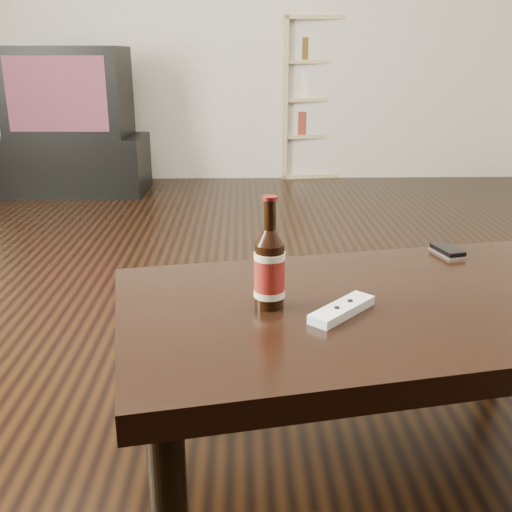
{
  "coord_description": "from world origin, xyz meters",
  "views": [
    {
      "loc": [
        0.08,
        -1.97,
        0.99
      ],
      "look_at": [
        0.11,
        -0.72,
        0.57
      ],
      "focal_mm": 42.0,
      "sensor_mm": 36.0,
      "label": 1
    }
  ],
  "objects_px": {
    "beer_bottle": "(270,269)",
    "phone": "(448,251)",
    "tv_stand": "(75,164)",
    "tv": "(68,92)",
    "bookshelf": "(319,95)",
    "remote": "(342,310)",
    "coffee_table": "(377,324)"
  },
  "relations": [
    {
      "from": "tv",
      "to": "remote",
      "type": "relative_size",
      "value": 4.97
    },
    {
      "from": "beer_bottle",
      "to": "phone",
      "type": "distance_m",
      "value": 0.64
    },
    {
      "from": "tv_stand",
      "to": "bookshelf",
      "type": "height_order",
      "value": "bookshelf"
    },
    {
      "from": "tv_stand",
      "to": "beer_bottle",
      "type": "relative_size",
      "value": 4.11
    },
    {
      "from": "phone",
      "to": "remote",
      "type": "bearing_deg",
      "value": -146.74
    },
    {
      "from": "bookshelf",
      "to": "remote",
      "type": "relative_size",
      "value": 7.46
    },
    {
      "from": "tv_stand",
      "to": "phone",
      "type": "height_order",
      "value": "phone"
    },
    {
      "from": "tv",
      "to": "coffee_table",
      "type": "relative_size",
      "value": 0.65
    },
    {
      "from": "tv",
      "to": "coffee_table",
      "type": "xyz_separation_m",
      "value": [
        1.56,
        -3.2,
        -0.34
      ]
    },
    {
      "from": "coffee_table",
      "to": "phone",
      "type": "bearing_deg",
      "value": 50.96
    },
    {
      "from": "tv_stand",
      "to": "tv",
      "type": "bearing_deg",
      "value": -90.0
    },
    {
      "from": "phone",
      "to": "remote",
      "type": "height_order",
      "value": "remote"
    },
    {
      "from": "tv_stand",
      "to": "remote",
      "type": "relative_size",
      "value": 6.12
    },
    {
      "from": "beer_bottle",
      "to": "phone",
      "type": "xyz_separation_m",
      "value": [
        0.52,
        0.36,
        -0.08
      ]
    },
    {
      "from": "bookshelf",
      "to": "beer_bottle",
      "type": "height_order",
      "value": "bookshelf"
    },
    {
      "from": "tv_stand",
      "to": "beer_bottle",
      "type": "distance_m",
      "value": 3.5
    },
    {
      "from": "bookshelf",
      "to": "phone",
      "type": "distance_m",
      "value": 3.53
    },
    {
      "from": "tv",
      "to": "phone",
      "type": "relative_size",
      "value": 7.1
    },
    {
      "from": "remote",
      "to": "beer_bottle",
      "type": "bearing_deg",
      "value": -153.24
    },
    {
      "from": "beer_bottle",
      "to": "tv_stand",
      "type": "bearing_deg",
      "value": 111.95
    },
    {
      "from": "tv",
      "to": "phone",
      "type": "height_order",
      "value": "tv"
    },
    {
      "from": "coffee_table",
      "to": "tv_stand",
      "type": "bearing_deg",
      "value": 115.93
    },
    {
      "from": "tv_stand",
      "to": "beer_bottle",
      "type": "bearing_deg",
      "value": -66.13
    },
    {
      "from": "tv_stand",
      "to": "phone",
      "type": "distance_m",
      "value": 3.41
    },
    {
      "from": "tv",
      "to": "phone",
      "type": "bearing_deg",
      "value": -55.58
    },
    {
      "from": "tv_stand",
      "to": "phone",
      "type": "bearing_deg",
      "value": -55.6
    },
    {
      "from": "tv",
      "to": "coffee_table",
      "type": "height_order",
      "value": "tv"
    },
    {
      "from": "tv_stand",
      "to": "coffee_table",
      "type": "height_order",
      "value": "coffee_table"
    },
    {
      "from": "phone",
      "to": "tv_stand",
      "type": "bearing_deg",
      "value": 107.83
    },
    {
      "from": "tv",
      "to": "beer_bottle",
      "type": "height_order",
      "value": "tv"
    },
    {
      "from": "beer_bottle",
      "to": "phone",
      "type": "bearing_deg",
      "value": 34.47
    },
    {
      "from": "coffee_table",
      "to": "beer_bottle",
      "type": "distance_m",
      "value": 0.3
    }
  ]
}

